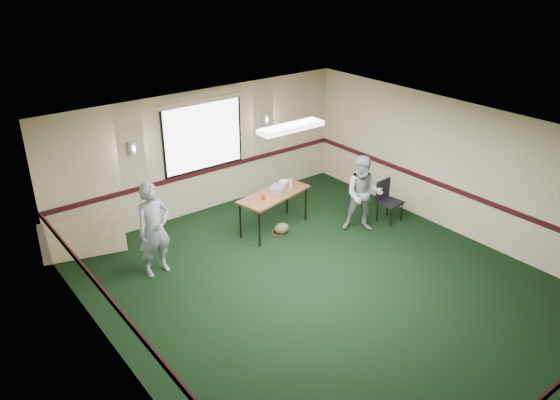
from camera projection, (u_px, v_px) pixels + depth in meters
ground at (326, 288)px, 9.42m from camera, size 8.00×8.00×0.00m
room_shell at (253, 167)px, 10.28m from camera, size 8.00×8.02×8.00m
folding_table at (274, 196)px, 11.10m from camera, size 1.71×0.98×0.80m
projector at (278, 189)px, 11.15m from camera, size 0.40×0.39×0.10m
game_console at (283, 182)px, 11.54m from camera, size 0.24×0.23×0.05m
red_cup at (263, 197)px, 10.79m from camera, size 0.08×0.08×0.11m
water_bottle at (291, 183)px, 11.31m from camera, size 0.06×0.06×0.19m
duffel_bag at (282, 228)px, 11.17m from camera, size 0.33×0.25×0.23m
cable_coil at (279, 232)px, 11.25m from camera, size 0.35×0.35×0.01m
folded_table at (84, 238)px, 10.24m from camera, size 1.53×0.63×0.78m
conference_chair at (387, 197)px, 11.57m from camera, size 0.48×0.49×0.89m
person_left at (154, 229)px, 9.54m from camera, size 0.67×0.47×1.74m
person_right at (363, 194)px, 11.03m from camera, size 0.99×0.98×1.61m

